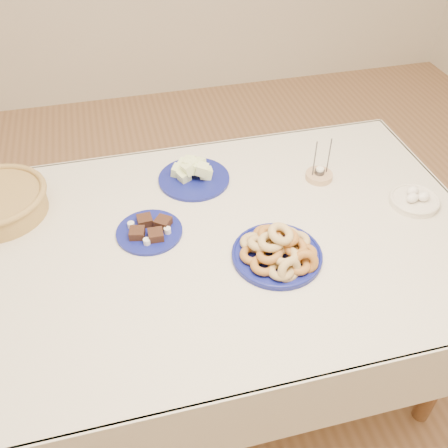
# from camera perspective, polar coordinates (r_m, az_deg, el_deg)

# --- Properties ---
(ground) EXTENTS (5.00, 5.00, 0.00)m
(ground) POSITION_cam_1_polar(r_m,az_deg,el_deg) (2.19, -0.33, -15.90)
(ground) COLOR #916644
(ground) RESTS_ON ground
(dining_table) EXTENTS (1.71, 1.11, 0.75)m
(dining_table) POSITION_cam_1_polar(r_m,az_deg,el_deg) (1.68, -0.42, -4.12)
(dining_table) COLOR brown
(dining_table) RESTS_ON ground
(donut_platter) EXTENTS (0.33, 0.33, 0.13)m
(donut_platter) POSITION_cam_1_polar(r_m,az_deg,el_deg) (1.53, 6.26, -3.07)
(donut_platter) COLOR navy
(donut_platter) RESTS_ON dining_table
(melon_plate) EXTENTS (0.35, 0.35, 0.09)m
(melon_plate) POSITION_cam_1_polar(r_m,az_deg,el_deg) (1.83, -3.57, 5.79)
(melon_plate) COLOR navy
(melon_plate) RESTS_ON dining_table
(brownie_plate) EXTENTS (0.26, 0.26, 0.04)m
(brownie_plate) POSITION_cam_1_polar(r_m,az_deg,el_deg) (1.63, -8.49, -0.74)
(brownie_plate) COLOR navy
(brownie_plate) RESTS_ON dining_table
(candle_holder) EXTENTS (0.11, 0.11, 0.17)m
(candle_holder) POSITION_cam_1_polar(r_m,az_deg,el_deg) (1.88, 10.81, 5.52)
(candle_holder) COLOR tan
(candle_holder) RESTS_ON dining_table
(egg_bowl) EXTENTS (0.20, 0.20, 0.06)m
(egg_bowl) POSITION_cam_1_polar(r_m,az_deg,el_deg) (1.85, 20.94, 2.62)
(egg_bowl) COLOR silver
(egg_bowl) RESTS_ON dining_table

